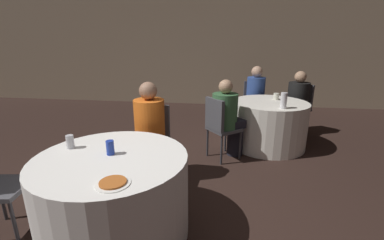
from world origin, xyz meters
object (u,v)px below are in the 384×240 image
at_px(chair_near_north, 153,135).
at_px(soda_can_blue, 110,148).
at_px(person_green_jacket, 228,118).
at_px(bottle_far, 284,101).
at_px(person_blue_shirt, 256,98).
at_px(pizza_plate_near, 113,183).
at_px(table_far, 268,124).
at_px(chair_far_southwest, 219,123).
at_px(soda_can_silver, 70,142).
at_px(chair_far_north, 254,100).
at_px(chair_far_northeast, 300,104).
at_px(person_orange_shirt, 148,133).
at_px(table_near, 115,195).
at_px(person_black_shirt, 296,102).

distance_m(chair_near_north, soda_can_blue, 1.04).
height_order(person_green_jacket, bottle_far, person_green_jacket).
distance_m(chair_near_north, person_blue_shirt, 2.54).
bearing_deg(chair_near_north, pizza_plate_near, 98.63).
bearing_deg(table_far, chair_far_southwest, -140.50).
distance_m(chair_far_southwest, soda_can_silver, 2.01).
distance_m(chair_near_north, person_green_jacket, 1.16).
height_order(person_blue_shirt, person_green_jacket, person_blue_shirt).
height_order(chair_far_north, chair_far_northeast, same).
relative_size(person_green_jacket, pizza_plate_near, 4.89).
bearing_deg(soda_can_blue, person_orange_shirt, 86.17).
bearing_deg(chair_near_north, soda_can_blue, 88.81).
bearing_deg(table_near, bottle_far, 47.42).
bearing_deg(soda_can_blue, table_near, -65.66).
bearing_deg(chair_far_northeast, chair_far_southwest, 85.06).
distance_m(chair_far_north, bottle_far, 1.47).
height_order(table_far, soda_can_blue, soda_can_blue).
distance_m(chair_far_northeast, person_black_shirt, 0.17).
xyz_separation_m(chair_far_north, person_black_shirt, (0.72, -0.35, 0.05)).
bearing_deg(person_green_jacket, table_far, 90.00).
relative_size(chair_near_north, chair_far_southwest, 1.00).
xyz_separation_m(person_blue_shirt, pizza_plate_near, (-1.28, -3.55, 0.12)).
relative_size(chair_far_north, person_black_shirt, 0.78).
bearing_deg(person_black_shirt, pizza_plate_near, 100.11).
bearing_deg(chair_far_southwest, table_far, 90.00).
height_order(person_blue_shirt, person_black_shirt, person_blue_shirt).
xyz_separation_m(table_far, pizza_plate_near, (-1.42, -2.70, 0.38)).
bearing_deg(chair_far_southwest, table_near, -66.35).
bearing_deg(bottle_far, pizza_plate_near, -123.77).
bearing_deg(bottle_far, person_green_jacket, -170.33).
xyz_separation_m(chair_far_northeast, person_orange_shirt, (-2.24, -2.17, 0.08)).
distance_m(chair_far_north, person_green_jacket, 1.62).
distance_m(person_orange_shirt, person_blue_shirt, 2.67).
bearing_deg(table_near, soda_can_blue, 114.34).
bearing_deg(person_green_jacket, soda_can_blue, -69.25).
distance_m(person_green_jacket, soda_can_silver, 2.16).
height_order(table_near, pizza_plate_near, pizza_plate_near).
bearing_deg(person_green_jacket, soda_can_silver, -79.85).
height_order(pizza_plate_near, bottle_far, bottle_far).
bearing_deg(soda_can_silver, soda_can_blue, -10.51).
relative_size(chair_far_northeast, person_green_jacket, 0.79).
bearing_deg(person_orange_shirt, chair_far_southwest, -134.05).
distance_m(chair_far_southwest, pizza_plate_near, 2.16).
height_order(chair_far_southwest, soda_can_silver, chair_far_southwest).
xyz_separation_m(person_black_shirt, soda_can_blue, (-2.20, -2.91, 0.19)).
bearing_deg(table_far, soda_can_blue, -125.98).
bearing_deg(soda_can_blue, chair_far_southwest, 62.01).
bearing_deg(person_orange_shirt, bottle_far, -147.25).
xyz_separation_m(person_orange_shirt, soda_can_blue, (-0.06, -0.85, 0.17)).
xyz_separation_m(chair_far_northeast, soda_can_blue, (-2.30, -3.02, 0.25)).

